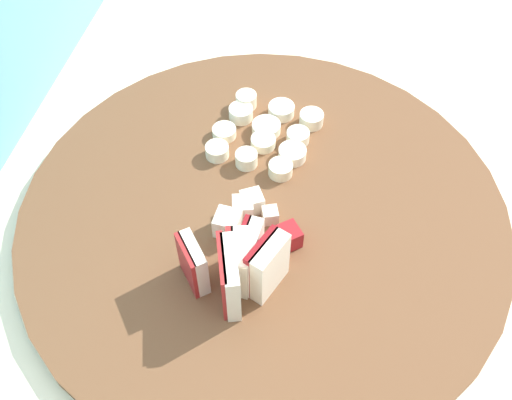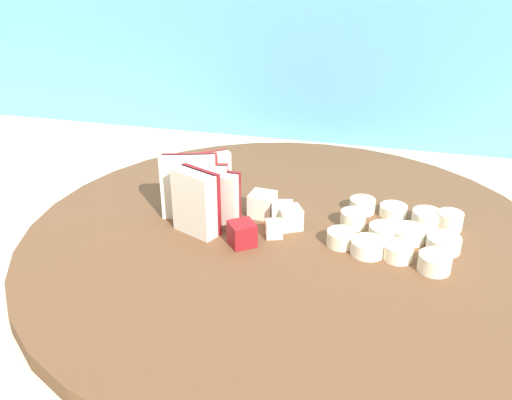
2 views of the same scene
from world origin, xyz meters
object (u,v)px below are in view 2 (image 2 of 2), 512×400
Objects in this scene: apple_wedge_fan at (201,192)px; banana_slice_rows at (399,232)px; cutting_board at (289,241)px; apple_dice_pile at (268,217)px.

apple_wedge_fan is 0.17m from banana_slice_rows.
cutting_board is at bearing -4.87° from apple_wedge_fan.
apple_wedge_fan is 0.06m from apple_dice_pile.
cutting_board is 0.03m from apple_dice_pile.
apple_dice_pile is 0.11m from banana_slice_rows.
apple_dice_pile is 0.73× the size of banana_slice_rows.
apple_wedge_fan is 0.84× the size of banana_slice_rows.
banana_slice_rows is at bearing 8.85° from cutting_board.
apple_wedge_fan reaches higher than banana_slice_rows.
banana_slice_rows is (0.11, 0.01, -0.00)m from apple_dice_pile.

